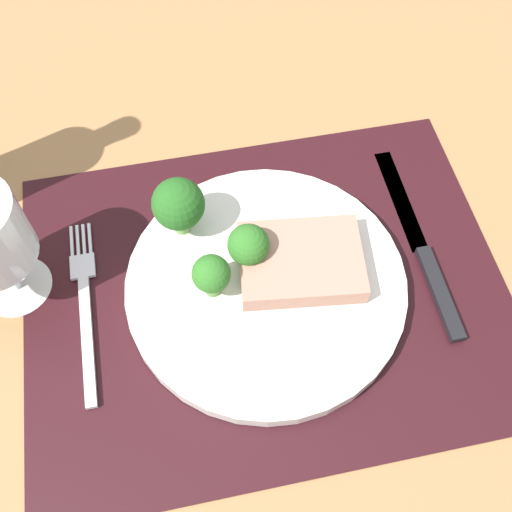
# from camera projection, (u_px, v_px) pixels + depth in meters

# --- Properties ---
(ground_plane) EXTENTS (1.40, 1.10, 0.03)m
(ground_plane) POSITION_uv_depth(u_px,v_px,m) (265.00, 297.00, 0.60)
(ground_plane) COLOR #996D42
(placemat) EXTENTS (0.46, 0.36, 0.00)m
(placemat) POSITION_uv_depth(u_px,v_px,m) (266.00, 289.00, 0.58)
(placemat) COLOR black
(placemat) RESTS_ON ground_plane
(plate) EXTENTS (0.27, 0.27, 0.02)m
(plate) POSITION_uv_depth(u_px,v_px,m) (266.00, 285.00, 0.57)
(plate) COLOR silver
(plate) RESTS_ON placemat
(steak) EXTENTS (0.12, 0.10, 0.02)m
(steak) POSITION_uv_depth(u_px,v_px,m) (301.00, 262.00, 0.57)
(steak) COLOR tan
(steak) RESTS_ON plate
(broccoli_center) EXTENTS (0.05, 0.05, 0.07)m
(broccoli_center) POSITION_uv_depth(u_px,v_px,m) (178.00, 205.00, 0.56)
(broccoli_center) COLOR #6B994C
(broccoli_center) RESTS_ON plate
(broccoli_front_edge) EXTENTS (0.04, 0.04, 0.05)m
(broccoli_front_edge) POSITION_uv_depth(u_px,v_px,m) (248.00, 246.00, 0.55)
(broccoli_front_edge) COLOR #5B8942
(broccoli_front_edge) RESTS_ON plate
(broccoli_back_left) EXTENTS (0.04, 0.04, 0.05)m
(broccoli_back_left) POSITION_uv_depth(u_px,v_px,m) (211.00, 275.00, 0.54)
(broccoli_back_left) COLOR #5B8942
(broccoli_back_left) RESTS_ON plate
(fork) EXTENTS (0.02, 0.19, 0.01)m
(fork) POSITION_uv_depth(u_px,v_px,m) (85.00, 306.00, 0.57)
(fork) COLOR silver
(fork) RESTS_ON placemat
(knife) EXTENTS (0.02, 0.23, 0.01)m
(knife) POSITION_uv_depth(u_px,v_px,m) (424.00, 254.00, 0.60)
(knife) COLOR black
(knife) RESTS_ON placemat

